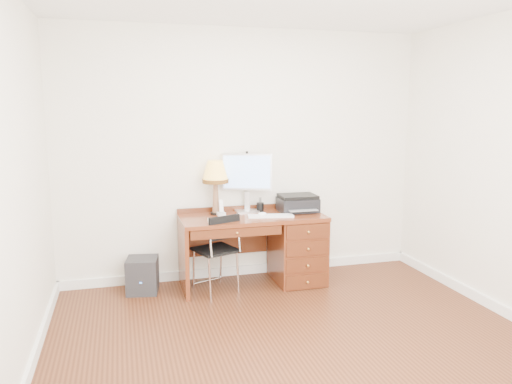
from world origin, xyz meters
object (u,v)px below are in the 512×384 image
object	(u,v)px
desk	(281,244)
monitor	(246,175)
printer	(298,203)
leg_lamp	(215,175)
chair	(216,245)
equipment_box	(143,275)
phone	(221,211)

from	to	relation	value
desk	monitor	world-z (taller)	monitor
printer	leg_lamp	xyz separation A→B (m)	(-0.89, 0.08, 0.33)
chair	equipment_box	size ratio (longest dim) A/B	2.29
leg_lamp	chair	distance (m)	0.74
monitor	equipment_box	size ratio (longest dim) A/B	1.76
desk	monitor	xyz separation A→B (m)	(-0.33, 0.23, 0.73)
leg_lamp	printer	bearing A→B (deg)	-5.16
printer	leg_lamp	bearing A→B (deg)	175.75
chair	printer	bearing A→B (deg)	-6.29
leg_lamp	phone	size ratio (longest dim) A/B	3.34
phone	printer	bearing A→B (deg)	-4.42
phone	desk	bearing A→B (deg)	-12.05
monitor	printer	xyz separation A→B (m)	(0.54, -0.14, -0.31)
chair	monitor	bearing A→B (deg)	22.46
phone	chair	size ratio (longest dim) A/B	0.21
desk	leg_lamp	xyz separation A→B (m)	(-0.68, 0.17, 0.75)
leg_lamp	phone	bearing A→B (deg)	-66.43
phone	equipment_box	distance (m)	1.03
desk	phone	size ratio (longest dim) A/B	8.83
desk	equipment_box	xyz separation A→B (m)	(-1.46, 0.07, -0.23)
printer	phone	world-z (taller)	printer
chair	desk	bearing A→B (deg)	-8.90
monitor	printer	world-z (taller)	monitor
monitor	phone	distance (m)	0.49
monitor	equipment_box	world-z (taller)	monitor
equipment_box	phone	bearing A→B (deg)	10.07
equipment_box	monitor	bearing A→B (deg)	17.34
printer	chair	bearing A→B (deg)	-165.33
phone	chair	world-z (taller)	phone
printer	desk	bearing A→B (deg)	-156.84
monitor	phone	xyz separation A→B (m)	(-0.31, -0.15, -0.35)
leg_lamp	phone	distance (m)	0.38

